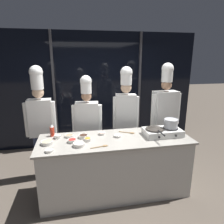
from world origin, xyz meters
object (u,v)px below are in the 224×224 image
Objects in this scene: chef_line at (126,109)px; prep_bowl_carrots at (88,139)px; frying_pan at (155,128)px; prep_bowl_shrimp at (102,133)px; prep_bowl_ginger at (47,142)px; prep_bowl_rice at (118,136)px; prep_bowl_mushrooms at (69,136)px; chef_head at (40,115)px; prep_bowl_garlic at (49,150)px; prep_bowl_bell_pepper at (72,141)px; prep_bowl_soy_glaze at (83,136)px; chef_sous at (87,118)px; prep_bowl_onion at (79,144)px; serving_spoon_solid at (103,146)px; serving_spoon_slotted at (130,133)px; chef_pastry at (165,108)px; portable_stove at (162,132)px; squeeze_bottle_chili at (52,131)px; stock_pot at (171,123)px; prep_bowl_chicken at (57,136)px.

prep_bowl_carrots is at bearing 50.05° from chef_line.
frying_pan is 4.59× the size of prep_bowl_shrimp.
prep_bowl_rice is at bearing 3.88° from prep_bowl_ginger.
prep_bowl_mushrooms is 0.07× the size of chef_head.
prep_bowl_ginger is at bearing 102.42° from prep_bowl_garlic.
prep_bowl_bell_pepper is (-0.46, -0.22, 0.01)m from prep_bowl_shrimp.
prep_bowl_soy_glaze is at bearing 14.95° from prep_bowl_ginger.
prep_bowl_onion is at bearing 85.04° from chef_sous.
serving_spoon_solid is (0.32, -0.08, -0.02)m from prep_bowl_onion.
chef_sous is (0.32, 0.51, 0.11)m from prep_bowl_mushrooms.
serving_spoon_slotted is 1.07m from chef_pastry.
squeeze_bottle_chili is at bearing 170.08° from portable_stove.
prep_bowl_garlic is 1.65m from chef_line.
prep_bowl_bell_pepper is (-0.22, -0.01, 0.00)m from prep_bowl_carrots.
prep_bowl_garlic is at bearing -118.09° from prep_bowl_mushrooms.
prep_bowl_rice is at bearing 8.08° from prep_bowl_carrots.
stock_pot is 1.89m from prep_bowl_ginger.
prep_bowl_mushrooms is 1.94m from chef_pastry.
prep_bowl_shrimp is at bearing 147.74° from prep_bowl_rice.
prep_bowl_garlic is at bearing -171.30° from portable_stove.
serving_spoon_solid is (0.25, -0.37, -0.02)m from prep_bowl_soy_glaze.
chef_sous is (0.57, 0.98, 0.11)m from prep_bowl_garlic.
chef_head reaches higher than prep_bowl_ginger.
serving_spoon_slotted and serving_spoon_solid have the same top height.
prep_bowl_chicken reaches higher than serving_spoon_slotted.
prep_bowl_onion is at bearing -173.84° from stock_pot.
serving_spoon_slotted is 0.66m from serving_spoon_solid.
chef_sous reaches higher than serving_spoon_slotted.
frying_pan is 0.84m from prep_bowl_shrimp.
squeeze_bottle_chili is 0.78× the size of serving_spoon_slotted.
prep_bowl_onion is 0.90m from serving_spoon_slotted.
chef_pastry reaches higher than portable_stove.
serving_spoon_solid is 0.12× the size of chef_pastry.
frying_pan reaches higher than prep_bowl_onion.
frying_pan is 1.19m from prep_bowl_onion.
stock_pot reaches higher than prep_bowl_onion.
prep_bowl_ginger is 1.68× the size of prep_bowl_chicken.
prep_bowl_soy_glaze is at bearing 137.50° from chef_head.
frying_pan is at bearing -0.09° from prep_bowl_ginger.
prep_bowl_shrimp is 0.99× the size of prep_bowl_garlic.
prep_bowl_ginger is (-1.62, 0.00, -0.10)m from frying_pan.
prep_bowl_shrimp is 0.32m from prep_bowl_carrots.
squeeze_bottle_chili is 1.39m from chef_line.
prep_bowl_soy_glaze is at bearing 40.49° from prep_bowl_garlic.
prep_bowl_soy_glaze is (-0.06, 0.13, 0.00)m from prep_bowl_carrots.
squeeze_bottle_chili reaches higher than prep_bowl_rice.
chef_line reaches higher than prep_bowl_rice.
chef_sous reaches higher than prep_bowl_garlic.
prep_bowl_rice is at bearing 172.75° from frying_pan.
prep_bowl_bell_pepper is at bearing -154.90° from prep_bowl_shrimp.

